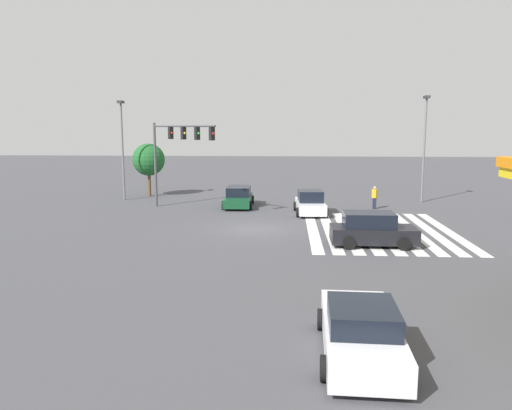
% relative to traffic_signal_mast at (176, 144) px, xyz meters
% --- Properties ---
extents(ground_plane, '(146.79, 146.79, 0.00)m').
position_rel_traffic_signal_mast_xyz_m(ground_plane, '(-5.89, -5.89, -4.71)').
color(ground_plane, '#47474C').
extents(crosswalk_markings, '(11.45, 8.20, 0.01)m').
position_rel_traffic_signal_mast_xyz_m(crosswalk_markings, '(-5.89, -12.96, -4.71)').
color(crosswalk_markings, silver).
rests_on(crosswalk_markings, ground_plane).
extents(traffic_signal_mast, '(5.38, 5.38, 6.15)m').
position_rel_traffic_signal_mast_xyz_m(traffic_signal_mast, '(0.00, 0.00, 0.00)').
color(traffic_signal_mast, '#47474C').
rests_on(traffic_signal_mast, ground_plane).
extents(car_0, '(4.72, 2.22, 1.47)m').
position_rel_traffic_signal_mast_xyz_m(car_0, '(2.39, -4.06, -4.03)').
color(car_0, '#144728').
rests_on(car_0, ground_plane).
extents(car_1, '(4.35, 2.22, 1.61)m').
position_rel_traffic_signal_mast_xyz_m(car_1, '(-0.50, -9.23, -3.99)').
color(car_1, silver).
rests_on(car_1, ground_plane).
extents(car_3, '(2.19, 4.19, 1.66)m').
position_rel_traffic_signal_mast_xyz_m(car_3, '(-9.50, -11.89, -3.93)').
color(car_3, black).
rests_on(car_3, ground_plane).
extents(car_4, '(4.91, 2.26, 1.45)m').
position_rel_traffic_signal_mast_xyz_m(car_4, '(-21.83, -9.61, -4.05)').
color(car_4, silver).
rests_on(car_4, ground_plane).
extents(pedestrian, '(0.41, 0.41, 1.64)m').
position_rel_traffic_signal_mast_xyz_m(pedestrian, '(1.85, -13.94, -3.80)').
color(pedestrian, '#232842').
rests_on(pedestrian, ground_plane).
extents(street_light_pole_a, '(0.80, 0.36, 7.90)m').
position_rel_traffic_signal_mast_xyz_m(street_light_pole_a, '(5.15, 5.52, 0.03)').
color(street_light_pole_a, slate).
rests_on(street_light_pole_a, ground_plane).
extents(street_light_pole_b, '(0.80, 0.36, 8.21)m').
position_rel_traffic_signal_mast_xyz_m(street_light_pole_b, '(5.48, -18.23, 0.19)').
color(street_light_pole_b, slate).
rests_on(street_light_pole_b, ground_plane).
extents(tree_corner_b, '(2.73, 2.73, 4.47)m').
position_rel_traffic_signal_mast_xyz_m(tree_corner_b, '(7.57, 4.11, -1.62)').
color(tree_corner_b, brown).
rests_on(tree_corner_b, ground_plane).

